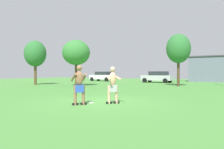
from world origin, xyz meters
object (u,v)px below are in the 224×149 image
Objects in this scene: tree_behind_players at (35,54)px; tree_right_field at (178,49)px; frisbee at (91,103)px; player_in_blue at (79,84)px; car_silver_near_post at (158,77)px; car_white_far_end at (103,76)px; player_near at (113,84)px; tree_left_field at (76,53)px.

tree_right_field is at bearing 19.55° from tree_behind_players.
tree_right_field is at bearing 86.18° from frisbee.
player_in_blue is 0.32× the size of tree_right_field.
car_silver_near_post is at bearing 98.36° from player_in_blue.
car_white_far_end is 0.87× the size of tree_behind_players.
player_near is at bearing -89.89° from tree_right_field.
tree_behind_players is at bearing 149.76° from player_near.
player_near is 6.74× the size of frisbee.
car_silver_near_post is at bearing 98.88° from frisbee.
tree_right_field is at bearing 86.07° from player_in_blue.
player_in_blue is at bearing -81.64° from car_silver_near_post.
player_near reaches higher than car_white_far_end.
car_silver_near_post is 1.00× the size of car_white_far_end.
tree_behind_players reaches higher than tree_left_field.
tree_left_field reaches higher than player_near.
frisbee is at bearing -165.07° from player_near.
tree_left_field reaches higher than frisbee.
tree_right_field is at bearing 27.53° from tree_left_field.
player_near reaches higher than frisbee.
frisbee is 0.06× the size of car_silver_near_post.
tree_right_field reaches higher than tree_behind_players.
frisbee is 0.05× the size of tree_behind_players.
tree_right_field is (4.27, -6.85, 3.03)m from car_silver_near_post.
tree_behind_players is at bearing -131.39° from car_silver_near_post.
player_in_blue reaches higher than car_silver_near_post.
tree_left_field is at bearing 131.73° from frisbee.
car_silver_near_post is at bearing 121.93° from tree_right_field.
tree_behind_players is (-15.03, 8.76, 2.70)m from player_near.
player_in_blue is at bearing -95.96° from frisbee.
tree_left_field reaches higher than car_white_far_end.
tree_behind_players is at bearing -94.33° from car_white_far_end.
car_white_far_end is at bearing 174.07° from car_silver_near_post.
tree_right_field is (9.39, 4.89, 0.38)m from tree_left_field.
tree_behind_players is at bearing -160.45° from tree_right_field.
tree_left_field is (-9.42, 9.19, 2.61)m from player_near.
tree_behind_players reaches higher than car_white_far_end.
tree_behind_players is (-13.96, 9.81, 2.66)m from player_in_blue.
frisbee is (-0.98, -0.26, -0.85)m from player_near.
tree_left_field is 10.60m from tree_right_field.
player_in_blue is 13.46m from tree_left_field.
tree_left_field is (4.61, -12.75, 2.65)m from car_white_far_end.
tree_behind_players is (-1.00, -13.19, 2.74)m from car_white_far_end.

